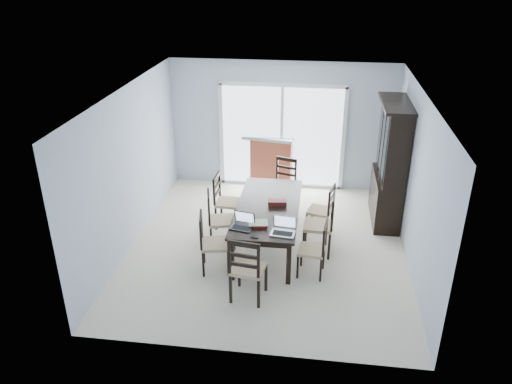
{
  "coord_description": "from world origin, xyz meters",
  "views": [
    {
      "loc": [
        0.75,
        -7.12,
        4.41
      ],
      "look_at": [
        -0.19,
        0.0,
        0.99
      ],
      "focal_mm": 35.0,
      "sensor_mm": 36.0,
      "label": 1
    }
  ],
  "objects_px": {
    "dining_table": "(268,210)",
    "chair_left_near": "(209,237)",
    "chair_end_near": "(246,263)",
    "chair_left_mid": "(216,214)",
    "chair_end_far": "(284,178)",
    "hot_tub": "(257,146)",
    "chair_right_far": "(325,205)",
    "chair_left_far": "(223,195)",
    "chair_right_mid": "(325,218)",
    "laptop_silver": "(283,230)",
    "cell_phone": "(255,237)",
    "chair_right_near": "(318,244)",
    "game_box": "(277,202)",
    "laptop_dark": "(242,225)",
    "china_hutch": "(390,165)"
  },
  "relations": [
    {
      "from": "dining_table",
      "to": "chair_left_near",
      "type": "bearing_deg",
      "value": -135.53
    },
    {
      "from": "chair_end_near",
      "to": "chair_left_mid",
      "type": "bearing_deg",
      "value": 124.77
    },
    {
      "from": "chair_end_far",
      "to": "hot_tub",
      "type": "relative_size",
      "value": 0.49
    },
    {
      "from": "chair_left_mid",
      "to": "chair_right_far",
      "type": "relative_size",
      "value": 1.06
    },
    {
      "from": "chair_left_far",
      "to": "dining_table",
      "type": "bearing_deg",
      "value": 57.09
    },
    {
      "from": "chair_left_far",
      "to": "chair_right_mid",
      "type": "height_order",
      "value": "chair_right_mid"
    },
    {
      "from": "chair_right_mid",
      "to": "laptop_silver",
      "type": "distance_m",
      "value": 1.01
    },
    {
      "from": "chair_left_far",
      "to": "cell_phone",
      "type": "distance_m",
      "value": 1.82
    },
    {
      "from": "chair_left_mid",
      "to": "chair_right_far",
      "type": "distance_m",
      "value": 1.88
    },
    {
      "from": "chair_left_far",
      "to": "chair_right_near",
      "type": "relative_size",
      "value": 1.1
    },
    {
      "from": "chair_right_mid",
      "to": "chair_right_far",
      "type": "bearing_deg",
      "value": 1.83
    },
    {
      "from": "game_box",
      "to": "cell_phone",
      "type": "bearing_deg",
      "value": -101.64
    },
    {
      "from": "chair_end_near",
      "to": "cell_phone",
      "type": "height_order",
      "value": "chair_end_near"
    },
    {
      "from": "chair_left_mid",
      "to": "chair_right_near",
      "type": "height_order",
      "value": "chair_left_mid"
    },
    {
      "from": "chair_end_near",
      "to": "hot_tub",
      "type": "height_order",
      "value": "chair_end_near"
    },
    {
      "from": "chair_left_mid",
      "to": "dining_table",
      "type": "bearing_deg",
      "value": 80.49
    },
    {
      "from": "dining_table",
      "to": "laptop_dark",
      "type": "xyz_separation_m",
      "value": [
        -0.31,
        -0.76,
        0.13
      ]
    },
    {
      "from": "china_hutch",
      "to": "game_box",
      "type": "height_order",
      "value": "china_hutch"
    },
    {
      "from": "china_hutch",
      "to": "laptop_silver",
      "type": "height_order",
      "value": "china_hutch"
    },
    {
      "from": "chair_left_mid",
      "to": "game_box",
      "type": "distance_m",
      "value": 1.02
    },
    {
      "from": "chair_left_mid",
      "to": "cell_phone",
      "type": "height_order",
      "value": "chair_left_mid"
    },
    {
      "from": "chair_end_far",
      "to": "laptop_silver",
      "type": "xyz_separation_m",
      "value": [
        0.17,
        -2.37,
        0.22
      ]
    },
    {
      "from": "chair_left_near",
      "to": "chair_right_far",
      "type": "relative_size",
      "value": 1.06
    },
    {
      "from": "chair_left_mid",
      "to": "hot_tub",
      "type": "bearing_deg",
      "value": 162.59
    },
    {
      "from": "laptop_silver",
      "to": "dining_table",
      "type": "bearing_deg",
      "value": 116.61
    },
    {
      "from": "china_hutch",
      "to": "game_box",
      "type": "relative_size",
      "value": 7.36
    },
    {
      "from": "chair_right_far",
      "to": "china_hutch",
      "type": "bearing_deg",
      "value": -43.54
    },
    {
      "from": "chair_right_near",
      "to": "laptop_dark",
      "type": "bearing_deg",
      "value": 99.19
    },
    {
      "from": "game_box",
      "to": "chair_end_far",
      "type": "bearing_deg",
      "value": 90.02
    },
    {
      "from": "chair_right_far",
      "to": "chair_left_far",
      "type": "bearing_deg",
      "value": 101.88
    },
    {
      "from": "chair_left_far",
      "to": "laptop_silver",
      "type": "distance_m",
      "value": 1.9
    },
    {
      "from": "dining_table",
      "to": "chair_left_far",
      "type": "bearing_deg",
      "value": 143.75
    },
    {
      "from": "chair_right_far",
      "to": "hot_tub",
      "type": "relative_size",
      "value": 0.46
    },
    {
      "from": "dining_table",
      "to": "game_box",
      "type": "bearing_deg",
      "value": 29.67
    },
    {
      "from": "chair_left_mid",
      "to": "chair_right_near",
      "type": "distance_m",
      "value": 1.8
    },
    {
      "from": "chair_left_far",
      "to": "chair_right_mid",
      "type": "distance_m",
      "value": 1.91
    },
    {
      "from": "dining_table",
      "to": "chair_end_near",
      "type": "xyz_separation_m",
      "value": [
        -0.13,
        -1.49,
        -0.04
      ]
    },
    {
      "from": "chair_left_far",
      "to": "chair_right_far",
      "type": "bearing_deg",
      "value": 90.99
    },
    {
      "from": "chair_left_far",
      "to": "chair_end_near",
      "type": "distance_m",
      "value": 2.25
    },
    {
      "from": "china_hutch",
      "to": "chair_end_near",
      "type": "height_order",
      "value": "china_hutch"
    },
    {
      "from": "chair_end_far",
      "to": "game_box",
      "type": "xyz_separation_m",
      "value": [
        0.0,
        -1.44,
        0.2
      ]
    },
    {
      "from": "dining_table",
      "to": "laptop_silver",
      "type": "xyz_separation_m",
      "value": [
        0.31,
        -0.85,
        0.14
      ]
    },
    {
      "from": "chair_end_near",
      "to": "chair_left_far",
      "type": "bearing_deg",
      "value": 117.01
    },
    {
      "from": "game_box",
      "to": "chair_right_near",
      "type": "bearing_deg",
      "value": -49.18
    },
    {
      "from": "chair_left_mid",
      "to": "laptop_silver",
      "type": "relative_size",
      "value": 2.97
    },
    {
      "from": "chair_right_far",
      "to": "chair_end_far",
      "type": "distance_m",
      "value": 1.24
    },
    {
      "from": "china_hutch",
      "to": "game_box",
      "type": "distance_m",
      "value": 2.23
    },
    {
      "from": "dining_table",
      "to": "chair_right_far",
      "type": "bearing_deg",
      "value": 31.08
    },
    {
      "from": "dining_table",
      "to": "chair_right_far",
      "type": "height_order",
      "value": "chair_right_far"
    },
    {
      "from": "chair_right_mid",
      "to": "chair_right_near",
      "type": "bearing_deg",
      "value": 174.35
    }
  ]
}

